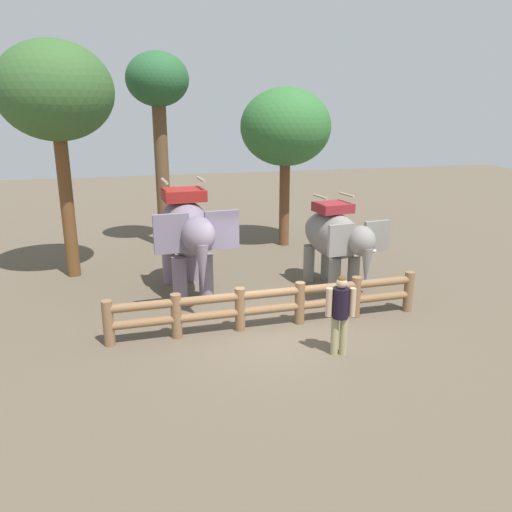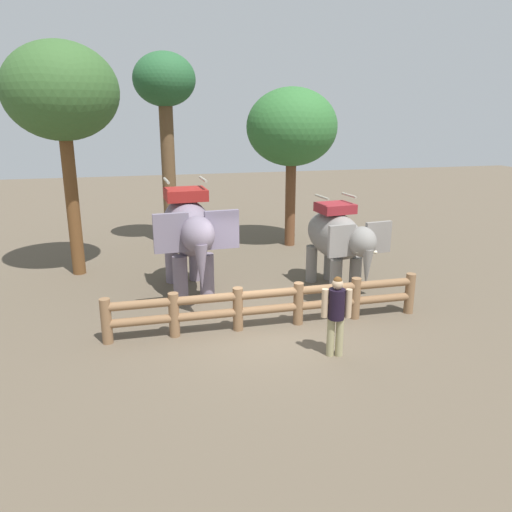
{
  "view_description": "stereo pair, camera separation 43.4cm",
  "coord_description": "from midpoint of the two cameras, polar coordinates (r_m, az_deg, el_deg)",
  "views": [
    {
      "loc": [
        -3.27,
        -10.43,
        5.04
      ],
      "look_at": [
        0.0,
        1.54,
        1.4
      ],
      "focal_mm": 35.36,
      "sensor_mm": 36.0,
      "label": 1
    },
    {
      "loc": [
        -2.85,
        -10.54,
        5.04
      ],
      "look_at": [
        0.0,
        1.54,
        1.4
      ],
      "focal_mm": 35.36,
      "sensor_mm": 36.0,
      "label": 2
    }
  ],
  "objects": [
    {
      "name": "ground_plane",
      "position": [
        12.03,
        0.91,
        -8.42
      ],
      "size": [
        60.0,
        60.0,
        0.0
      ],
      "primitive_type": "plane",
      "color": "brown"
    },
    {
      "name": "tree_back_center",
      "position": [
        16.17,
        -22.51,
        16.59
      ],
      "size": [
        3.3,
        3.3,
        6.92
      ],
      "color": "brown",
      "rests_on": "ground"
    },
    {
      "name": "elephant_center",
      "position": [
        14.34,
        8.12,
        2.04
      ],
      "size": [
        1.82,
        3.23,
        2.74
      ],
      "color": "gray",
      "rests_on": "ground"
    },
    {
      "name": "tree_far_right",
      "position": [
        18.99,
        -11.7,
        17.72
      ],
      "size": [
        2.21,
        2.21,
        6.97
      ],
      "color": "brown",
      "rests_on": "ground"
    },
    {
      "name": "tourist_woman_in_black",
      "position": [
        10.64,
        8.37,
        -6.02
      ],
      "size": [
        0.61,
        0.42,
        1.76
      ],
      "color": "#9A9267",
      "rests_on": "ground"
    },
    {
      "name": "tree_far_left",
      "position": [
        18.79,
        2.68,
        14.24
      ],
      "size": [
        3.28,
        3.28,
        5.8
      ],
      "color": "brown",
      "rests_on": "ground"
    },
    {
      "name": "log_fence",
      "position": [
        12.0,
        0.6,
        -5.35
      ],
      "size": [
        7.67,
        0.28,
        1.05
      ],
      "color": "brown",
      "rests_on": "ground"
    },
    {
      "name": "elephant_near_left",
      "position": [
        13.92,
        -8.73,
        2.73
      ],
      "size": [
        2.14,
        3.75,
        3.22
      ],
      "color": "slate",
      "rests_on": "ground"
    }
  ]
}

